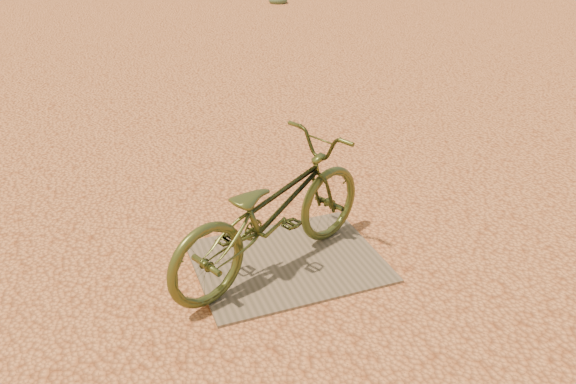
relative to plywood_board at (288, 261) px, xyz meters
name	(u,v)px	position (x,y,z in m)	size (l,w,h in m)	color
ground	(271,271)	(-0.15, -0.05, -0.01)	(120.00, 120.00, 0.00)	#E79255
plywood_board	(288,261)	(0.00, 0.00, 0.00)	(1.36, 1.06, 0.02)	brown
bicycle	(272,211)	(-0.13, -0.03, 0.48)	(0.62, 1.79, 0.94)	#444F1F
kale_b	(278,3)	(4.10, 11.49, -0.01)	(0.51, 0.51, 0.28)	#4C6646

